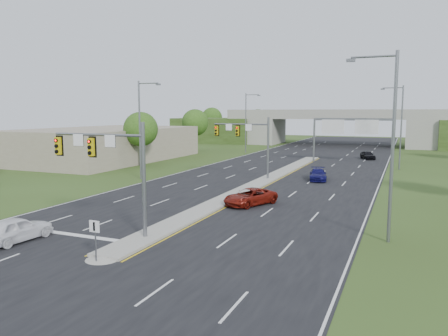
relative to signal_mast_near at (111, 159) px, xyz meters
The scene contains 23 objects.
ground 5.24m from the signal_mast_near, ahead, with size 240.00×240.00×0.00m, color #2E4017.
road 35.46m from the signal_mast_near, 86.31° to the left, with size 24.00×160.00×0.02m, color black.
median 23.64m from the signal_mast_near, 84.40° to the left, with size 2.00×54.00×0.16m, color gray.
median_nose 6.48m from the signal_mast_near, 60.04° to the right, with size 2.00×2.00×0.16m, color gray.
lane_markings 29.41m from the signal_mast_near, 86.72° to the left, with size 23.72×160.00×0.01m.
signal_mast_near is the anchor object (origin of this frame).
signal_mast_far 25.00m from the signal_mast_near, 90.00° to the left, with size 6.62×0.60×7.00m.
keep_right_sign 5.94m from the signal_mast_near, 63.06° to the right, with size 0.60×0.13×2.20m.
sign_gantry 45.88m from the signal_mast_near, 78.75° to the left, with size 11.58×0.44×6.67m.
overpass 80.11m from the signal_mast_near, 88.38° to the left, with size 80.00×14.00×8.10m.
lightpole_l_mid 22.95m from the signal_mast_near, 118.79° to the left, with size 2.85×0.25×11.00m.
lightpole_l_far 56.19m from the signal_mast_near, 101.33° to the left, with size 2.85×0.25×11.00m.
lightpole_r_near 16.42m from the signal_mast_near, 18.06° to the left, with size 2.85×0.25×11.00m.
lightpole_r_far 43.01m from the signal_mast_near, 68.78° to the left, with size 2.85×0.25×11.00m.
tree_l_near 34.92m from the signal_mast_near, 120.53° to the left, with size 4.80×4.80×7.60m.
tree_l_mid 59.21m from the signal_mast_near, 111.54° to the left, with size 5.20×5.20×8.12m.
tree_back_a 100.64m from the signal_mast_near, 110.80° to the left, with size 6.00×6.00×8.85m.
tree_back_b 96.56m from the signal_mast_near, 103.01° to the left, with size 5.60×5.60×8.32m.
commercial_building 44.77m from the signal_mast_near, 128.34° to the left, with size 18.00×30.00×5.00m, color gray.
car_white 6.79m from the signal_mast_near, 142.87° to the right, with size 1.75×4.35×1.48m, color white.
car_far_a 13.22m from the signal_mast_near, 67.14° to the left, with size 2.23×4.83×1.34m, color maroon.
car_far_b 28.16m from the signal_mast_near, 74.27° to the left, with size 1.81×4.46×1.29m, color #0D0C4A.
car_far_c 53.15m from the signal_mast_near, 78.20° to the left, with size 1.58×3.92×1.33m, color black.
Camera 1 is at (14.19, -21.65, 7.59)m, focal length 35.00 mm.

